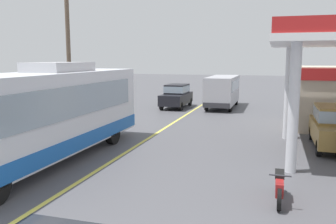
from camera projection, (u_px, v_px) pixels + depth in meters
name	position (u px, v px, depth m)	size (l,w,h in m)	color
ground	(188.00, 113.00, 25.24)	(120.00, 120.00, 0.00)	#4C4C51
lane_divider_stripe	(168.00, 126.00, 20.50)	(0.16, 50.00, 0.01)	#D8CC4C
coach_bus_main	(46.00, 116.00, 13.19)	(2.60, 11.04, 3.69)	silver
car_at_pump	(335.00, 125.00, 15.39)	(1.70, 4.20, 1.82)	olive
minibus_opposing_lane	(223.00, 89.00, 28.09)	(2.04, 6.13, 2.44)	#A5A5AD
motorcycle_parked_forecourt	(279.00, 185.00, 9.67)	(0.55, 1.80, 0.92)	black
car_trailing_behind_bus	(177.00, 95.00, 28.17)	(1.70, 4.20, 1.82)	black
utility_pole_roadside	(68.00, 50.00, 20.34)	(1.80, 0.24, 8.27)	brown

